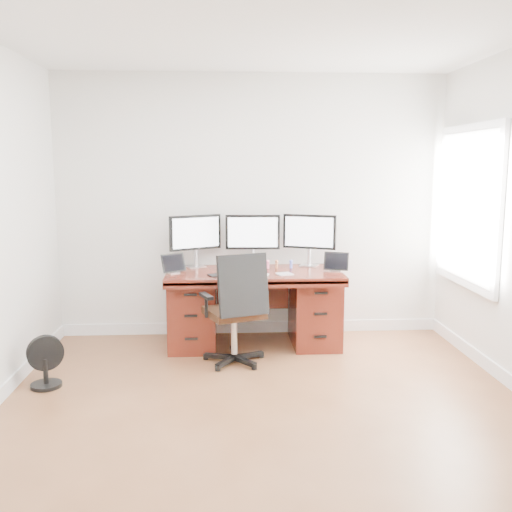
{
  "coord_description": "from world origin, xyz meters",
  "views": [
    {
      "loc": [
        -0.3,
        -3.66,
        1.78
      ],
      "look_at": [
        0.0,
        1.5,
        0.95
      ],
      "focal_mm": 40.0,
      "sensor_mm": 36.0,
      "label": 1
    }
  ],
  "objects": [
    {
      "name": "figurine_yellow",
      "position": [
        -0.22,
        1.95,
        0.8
      ],
      "size": [
        0.04,
        0.04,
        0.09
      ],
      "color": "#E7DA74",
      "rests_on": "desk"
    },
    {
      "name": "desk",
      "position": [
        0.0,
        1.83,
        0.4
      ],
      "size": [
        1.7,
        0.8,
        0.75
      ],
      "color": "#541A10",
      "rests_on": "ground"
    },
    {
      "name": "office_chair",
      "position": [
        -0.19,
        1.28,
        0.34
      ],
      "size": [
        0.7,
        0.7,
        1.03
      ],
      "rotation": [
        0.0,
        0.0,
        0.36
      ],
      "color": "black",
      "rests_on": "ground"
    },
    {
      "name": "monitor_center",
      "position": [
        -0.0,
        2.07,
        1.09
      ],
      "size": [
        0.55,
        0.15,
        0.53
      ],
      "rotation": [
        0.0,
        0.0,
        -0.05
      ],
      "color": "silver",
      "rests_on": "desk"
    },
    {
      "name": "trackpad",
      "position": [
        0.28,
        1.62,
        0.76
      ],
      "size": [
        0.17,
        0.17,
        0.01
      ],
      "primitive_type": "cube",
      "rotation": [
        0.0,
        0.0,
        0.31
      ],
      "color": "silver",
      "rests_on": "desk"
    },
    {
      "name": "figurine_brown",
      "position": [
        0.23,
        1.95,
        0.8
      ],
      "size": [
        0.04,
        0.04,
        0.09
      ],
      "color": "brown",
      "rests_on": "desk"
    },
    {
      "name": "tablet_left",
      "position": [
        -0.78,
        1.75,
        0.84
      ],
      "size": [
        0.24,
        0.19,
        0.19
      ],
      "rotation": [
        0.0,
        0.0,
        0.57
      ],
      "color": "silver",
      "rests_on": "desk"
    },
    {
      "name": "floor_fan",
      "position": [
        -1.74,
        0.82,
        0.21
      ],
      "size": [
        0.29,
        0.25,
        0.42
      ],
      "rotation": [
        0.0,
        0.0,
        0.43
      ],
      "color": "black",
      "rests_on": "ground"
    },
    {
      "name": "figurine_pink",
      "position": [
        0.15,
        1.95,
        0.8
      ],
      "size": [
        0.04,
        0.04,
        0.09
      ],
      "color": "#DA6A92",
      "rests_on": "desk"
    },
    {
      "name": "tablet_right",
      "position": [
        0.8,
        1.75,
        0.84
      ],
      "size": [
        0.25,
        0.15,
        0.19
      ],
      "rotation": [
        0.0,
        0.0,
        -0.35
      ],
      "color": "silver",
      "rests_on": "desk"
    },
    {
      "name": "figurine_blue",
      "position": [
        0.38,
        1.95,
        0.8
      ],
      "size": [
        0.04,
        0.04,
        0.09
      ],
      "color": "#5C6FDC",
      "rests_on": "desk"
    },
    {
      "name": "ground",
      "position": [
        0.0,
        0.0,
        0.0
      ],
      "size": [
        4.5,
        4.5,
        0.0
      ],
      "primitive_type": "plane",
      "color": "brown",
      "rests_on": "ground"
    },
    {
      "name": "drawing_tablet",
      "position": [
        -0.33,
        1.62,
        0.76
      ],
      "size": [
        0.26,
        0.22,
        0.01
      ],
      "primitive_type": "cube",
      "rotation": [
        0.0,
        0.0,
        0.38
      ],
      "color": "black",
      "rests_on": "desk"
    },
    {
      "name": "monitor_left",
      "position": [
        -0.58,
        2.07,
        1.09
      ],
      "size": [
        0.51,
        0.28,
        0.53
      ],
      "rotation": [
        0.0,
        0.0,
        0.47
      ],
      "color": "silver",
      "rests_on": "desk"
    },
    {
      "name": "phone",
      "position": [
        -0.05,
        1.75,
        0.76
      ],
      "size": [
        0.15,
        0.09,
        0.01
      ],
      "primitive_type": "cube",
      "rotation": [
        0.0,
        0.0,
        -0.15
      ],
      "color": "black",
      "rests_on": "desk"
    },
    {
      "name": "figurine_orange",
      "position": [
        -0.34,
        1.95,
        0.8
      ],
      "size": [
        0.04,
        0.04,
        0.09
      ],
      "color": "#F3A455",
      "rests_on": "desk"
    },
    {
      "name": "monitor_right",
      "position": [
        0.58,
        2.07,
        1.09
      ],
      "size": [
        0.52,
        0.25,
        0.53
      ],
      "rotation": [
        0.0,
        0.0,
        -0.41
      ],
      "color": "silver",
      "rests_on": "desk"
    },
    {
      "name": "keyboard",
      "position": [
        -0.02,
        1.61,
        0.76
      ],
      "size": [
        0.3,
        0.2,
        0.01
      ],
      "primitive_type": "cube",
      "rotation": [
        0.0,
        0.0,
        -0.33
      ],
      "color": "silver",
      "rests_on": "desk"
    },
    {
      "name": "figurine_purple",
      "position": [
        -0.13,
        1.95,
        0.8
      ],
      "size": [
        0.04,
        0.04,
        0.09
      ],
      "color": "#A152CE",
      "rests_on": "desk"
    },
    {
      "name": "back_wall",
      "position": [
        0.0,
        2.25,
        1.35
      ],
      "size": [
        4.0,
        0.1,
        2.7
      ],
      "primitive_type": "cube",
      "color": "silver",
      "rests_on": "ground"
    }
  ]
}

